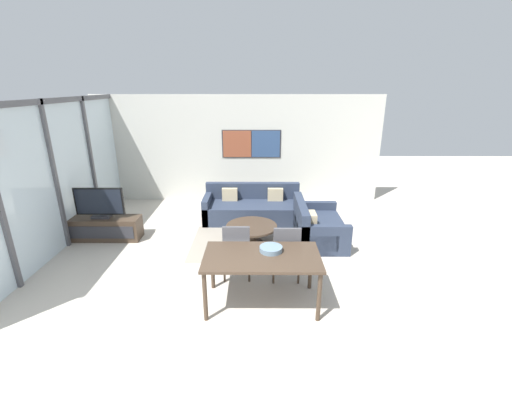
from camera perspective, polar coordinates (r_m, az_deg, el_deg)
ground_plane at (r=4.44m, az=-7.20°, el=-23.71°), size 24.00×24.00×0.00m
wall_back at (r=9.23m, az=-2.95°, el=9.28°), size 7.55×0.09×2.80m
window_wall_left at (r=7.37m, az=-30.82°, el=4.99°), size 0.07×5.87×2.80m
area_rug at (r=6.96m, az=-0.73°, el=-6.32°), size 2.40×1.68×0.01m
tv_console at (r=7.72m, az=-24.08°, el=-3.56°), size 1.51×0.44×0.47m
television at (r=7.54m, az=-24.64°, el=0.26°), size 0.99×0.20×0.63m
sofa_main at (r=8.08m, az=-0.58°, el=-0.53°), size 2.24×0.93×0.81m
sofa_side at (r=7.09m, az=9.87°, el=-3.76°), size 0.93×1.49×0.81m
coffee_table at (r=6.84m, az=-0.75°, el=-4.16°), size 1.02×1.02×0.38m
dining_table at (r=4.86m, az=0.98°, el=-9.23°), size 1.64×0.91×0.77m
dining_chair_left at (r=5.56m, az=-3.21°, el=-7.32°), size 0.46×0.46×0.97m
dining_chair_centre at (r=5.52m, az=5.04°, el=-7.58°), size 0.46×0.46×0.97m
fruit_bowl at (r=4.93m, az=2.51°, el=-7.27°), size 0.33×0.33×0.07m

